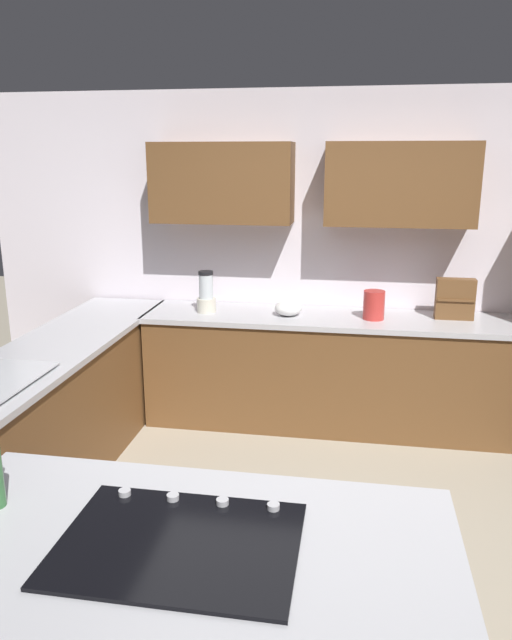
# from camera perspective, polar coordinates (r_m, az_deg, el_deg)

# --- Properties ---
(ground_plane) EXTENTS (14.00, 14.00, 0.00)m
(ground_plane) POSITION_cam_1_polar(r_m,az_deg,el_deg) (3.51, 6.36, -21.54)
(ground_plane) COLOR #9E937F
(wall_back) EXTENTS (6.00, 0.44, 2.60)m
(wall_back) POSITION_cam_1_polar(r_m,az_deg,el_deg) (4.91, 7.57, 7.37)
(wall_back) COLOR silver
(wall_back) RESTS_ON ground
(lower_cabinets_back) EXTENTS (2.80, 0.60, 0.86)m
(lower_cabinets_back) POSITION_cam_1_polar(r_m,az_deg,el_deg) (4.83, 6.55, -5.03)
(lower_cabinets_back) COLOR brown
(lower_cabinets_back) RESTS_ON ground
(countertop_back) EXTENTS (2.84, 0.64, 0.04)m
(countertop_back) POSITION_cam_1_polar(r_m,az_deg,el_deg) (4.69, 6.71, 0.14)
(countertop_back) COLOR #B2B2B7
(countertop_back) RESTS_ON lower_cabinets_back
(lower_cabinets_side) EXTENTS (0.60, 2.90, 0.86)m
(lower_cabinets_side) POSITION_cam_1_polar(r_m,az_deg,el_deg) (4.22, -18.79, -8.88)
(lower_cabinets_side) COLOR brown
(lower_cabinets_side) RESTS_ON ground
(countertop_side) EXTENTS (0.64, 2.94, 0.04)m
(countertop_side) POSITION_cam_1_polar(r_m,az_deg,el_deg) (4.06, -19.33, -3.05)
(countertop_side) COLOR #B2B2B7
(countertop_side) RESTS_ON lower_cabinets_side
(island_top) EXTENTS (1.78, 0.97, 0.04)m
(island_top) POSITION_cam_1_polar(r_m,az_deg,el_deg) (2.07, -7.27, -20.80)
(island_top) COLOR #B2B2B7
(island_top) RESTS_ON island_base
(cooktop) EXTENTS (0.76, 0.56, 0.03)m
(cooktop) POSITION_cam_1_polar(r_m,az_deg,el_deg) (2.06, -7.24, -20.09)
(cooktop) COLOR black
(cooktop) RESTS_ON island_top
(blender) EXTENTS (0.15, 0.15, 0.33)m
(blender) POSITION_cam_1_polar(r_m,az_deg,el_deg) (4.77, -4.73, 2.41)
(blender) COLOR beige
(blender) RESTS_ON countertop_back
(mixing_bowl) EXTENTS (0.21, 0.21, 0.11)m
(mixing_bowl) POSITION_cam_1_polar(r_m,az_deg,el_deg) (4.67, 3.05, 1.13)
(mixing_bowl) COLOR white
(mixing_bowl) RESTS_ON countertop_back
(spice_rack) EXTENTS (0.28, 0.11, 0.31)m
(spice_rack) POSITION_cam_1_polar(r_m,az_deg,el_deg) (4.78, 18.27, 1.90)
(spice_rack) COLOR brown
(spice_rack) RESTS_ON countertop_back
(kettle) EXTENTS (0.16, 0.16, 0.22)m
(kettle) POSITION_cam_1_polar(r_m,az_deg,el_deg) (4.63, 11.07, 1.40)
(kettle) COLOR red
(kettle) RESTS_ON countertop_back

